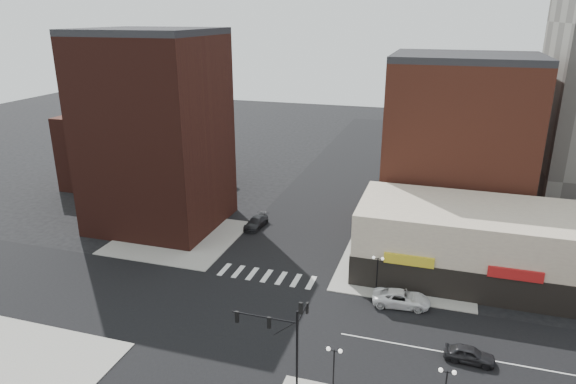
% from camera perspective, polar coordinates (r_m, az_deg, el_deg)
% --- Properties ---
extents(ground, '(240.00, 240.00, 0.00)m').
position_cam_1_polar(ground, '(51.01, -5.45, -13.51)').
color(ground, black).
rests_on(ground, ground).
extents(road_ew, '(200.00, 14.00, 0.02)m').
position_cam_1_polar(road_ew, '(51.01, -5.45, -13.50)').
color(road_ew, black).
rests_on(road_ew, ground).
extents(road_ns, '(14.00, 200.00, 0.02)m').
position_cam_1_polar(road_ns, '(51.01, -5.45, -13.50)').
color(road_ns, black).
rests_on(road_ns, ground).
extents(sidewalk_nw, '(15.00, 15.00, 0.12)m').
position_cam_1_polar(sidewalk_nw, '(68.25, -12.09, -4.93)').
color(sidewalk_nw, gray).
rests_on(sidewalk_nw, ground).
extents(sidewalk_ne, '(15.00, 15.00, 0.12)m').
position_cam_1_polar(sidewalk_ne, '(60.52, 12.97, -8.28)').
color(sidewalk_ne, gray).
rests_on(sidewalk_ne, ground).
extents(building_nw, '(16.00, 15.00, 25.00)m').
position_cam_1_polar(building_nw, '(69.87, -14.47, 6.23)').
color(building_nw, '#3B1812').
rests_on(building_nw, ground).
extents(building_nw_low, '(20.00, 18.00, 12.00)m').
position_cam_1_polar(building_nw_low, '(90.90, -16.13, 4.80)').
color(building_nw_low, '#3B1812').
rests_on(building_nw_low, ground).
extents(building_ne_midrise, '(18.00, 15.00, 22.00)m').
position_cam_1_polar(building_ne_midrise, '(70.83, 18.33, 4.78)').
color(building_ne_midrise, brown).
rests_on(building_ne_midrise, ground).
extents(building_ne_row, '(24.20, 12.20, 8.00)m').
position_cam_1_polar(building_ne_row, '(59.63, 19.50, -5.91)').
color(building_ne_row, beige).
rests_on(building_ne_row, ground).
extents(traffic_signal, '(5.59, 3.09, 7.77)m').
position_cam_1_polar(traffic_signal, '(40.03, -0.19, -15.08)').
color(traffic_signal, black).
rests_on(traffic_signal, ground).
extents(street_lamp_se_a, '(1.22, 0.32, 4.16)m').
position_cam_1_polar(street_lamp_se_a, '(40.12, 5.13, -18.03)').
color(street_lamp_se_a, black).
rests_on(street_lamp_se_a, sidewalk_se).
extents(street_lamp_se_b, '(1.22, 0.32, 4.16)m').
position_cam_1_polar(street_lamp_se_b, '(39.68, 17.18, -19.43)').
color(street_lamp_se_b, black).
rests_on(street_lamp_se_b, sidewalk_se).
extents(street_lamp_ne, '(1.22, 0.32, 4.16)m').
position_cam_1_polar(street_lamp_ne, '(53.45, 9.93, -8.03)').
color(street_lamp_ne, black).
rests_on(street_lamp_ne, sidewalk_ne).
extents(white_suv, '(5.87, 3.11, 1.57)m').
position_cam_1_polar(white_suv, '(53.15, 12.47, -11.47)').
color(white_suv, white).
rests_on(white_suv, ground).
extents(dark_sedan_east, '(4.17, 1.87, 1.39)m').
position_cam_1_polar(dark_sedan_east, '(47.25, 19.52, -16.64)').
color(dark_sedan_east, black).
rests_on(dark_sedan_east, ground).
extents(dark_sedan_north, '(2.40, 5.07, 1.43)m').
position_cam_1_polar(dark_sedan_north, '(69.76, -3.56, -3.39)').
color(dark_sedan_north, black).
rests_on(dark_sedan_north, ground).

